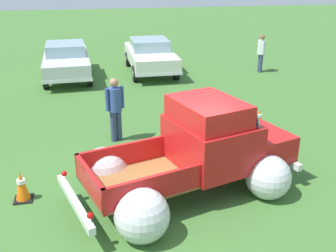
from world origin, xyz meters
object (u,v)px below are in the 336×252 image
Objects in this scene: spectator_1 at (115,106)px; vintage_pickup_truck at (200,156)px; show_car_0 at (66,59)px; lane_cone_0 at (22,186)px; lane_cone_1 at (259,119)px; spectator_0 at (261,51)px; show_car_1 at (150,54)px.

vintage_pickup_truck is at bearing -175.50° from spectator_1.
lane_cone_0 is at bearing -5.81° from show_car_0.
lane_cone_1 is (6.13, 2.56, 0.00)m from lane_cone_0.
spectator_0 reaches higher than lane_cone_1.
spectator_0 is at bearing 44.77° from lane_cone_0.
show_car_1 is 7.13× the size of lane_cone_0.
lane_cone_0 is (-8.94, -8.87, -0.61)m from spectator_0.
show_car_1 is 4.87m from spectator_0.
vintage_pickup_truck is 10.61m from spectator_0.
lane_cone_0 is (-2.08, -2.58, -0.67)m from spectator_1.
spectator_0 is 6.94m from lane_cone_1.
lane_cone_1 is (5.53, -6.98, -0.47)m from show_car_0.
spectator_1 reaches higher than show_car_1.
spectator_0 is 0.95× the size of spectator_1.
show_car_0 is 2.78× the size of spectator_0.
spectator_0 reaches higher than lane_cone_0.
vintage_pickup_truck is at bearing 14.60° from show_car_0.
show_car_0 is 8.38m from spectator_0.
spectator_1 is at bearing 100.63° from vintage_pickup_truck.
vintage_pickup_truck is at bearing -3.21° from show_car_1.
show_car_0 is at bearing -178.30° from spectator_0.
spectator_1 is at bearing 9.78° from show_car_0.
show_car_1 is (0.60, 10.10, 0.03)m from vintage_pickup_truck.
lane_cone_0 and lane_cone_1 have the same top height.
lane_cone_1 is at bearing 30.90° from vintage_pickup_truck.
spectator_1 is 4.11m from lane_cone_1.
vintage_pickup_truck is 2.90× the size of spectator_1.
lane_cone_0 is at bearing 158.75° from vintage_pickup_truck.
lane_cone_1 is at bearing 15.32° from show_car_1.
spectator_1 is (-2.09, -7.25, 0.20)m from show_car_1.
lane_cone_1 is (1.96, -7.27, -0.47)m from show_car_1.
lane_cone_0 is (-3.56, 0.27, -0.45)m from vintage_pickup_truck.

